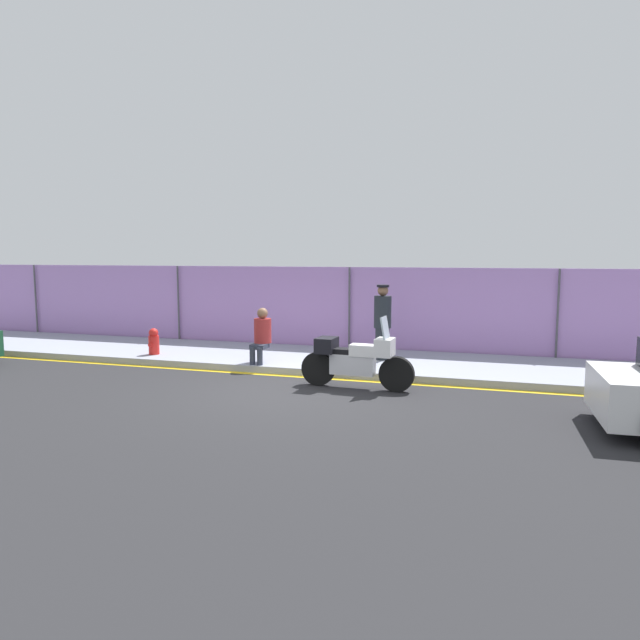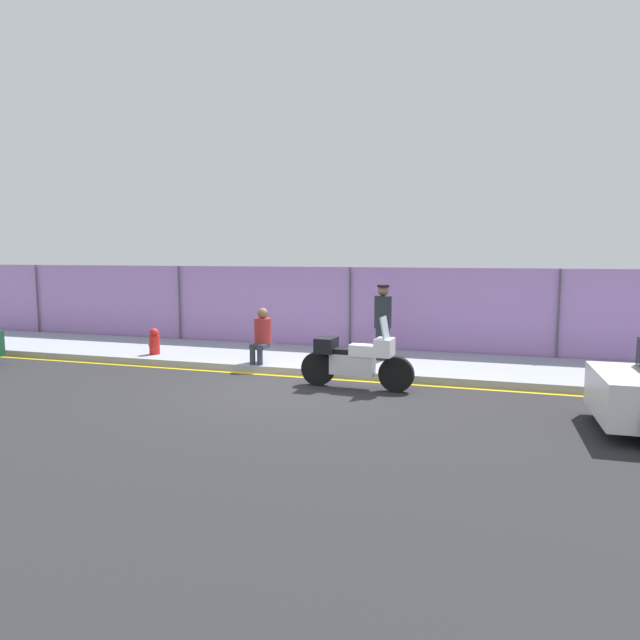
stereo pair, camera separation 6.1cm
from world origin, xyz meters
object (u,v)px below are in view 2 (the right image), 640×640
object	(u,v)px
person_seated_on_curb	(262,333)
fire_hydrant	(154,341)
officer_standing	(383,322)
motorcycle	(355,359)

from	to	relation	value
person_seated_on_curb	fire_hydrant	xyz separation A→B (m)	(-2.94, 0.18, -0.36)
officer_standing	fire_hydrant	world-z (taller)	officer_standing
officer_standing	person_seated_on_curb	bearing A→B (deg)	-155.61
officer_standing	person_seated_on_curb	distance (m)	2.81
person_seated_on_curb	fire_hydrant	world-z (taller)	person_seated_on_curb
motorcycle	person_seated_on_curb	bearing A→B (deg)	156.68
motorcycle	person_seated_on_curb	distance (m)	2.78
fire_hydrant	person_seated_on_curb	bearing A→B (deg)	-3.56
motorcycle	officer_standing	xyz separation A→B (m)	(0.07, 2.37, 0.47)
motorcycle	officer_standing	bearing A→B (deg)	91.10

